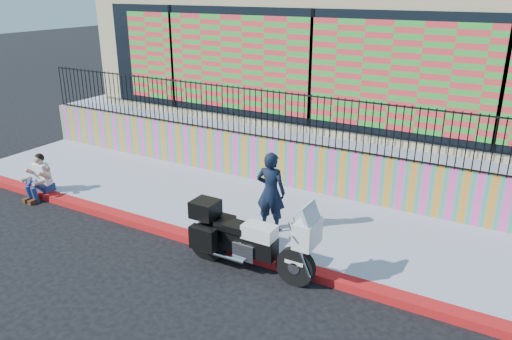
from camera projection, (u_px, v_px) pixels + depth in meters
The scene contains 10 objects.
ground at pixel (217, 249), 9.57m from camera, with size 90.00×90.00×0.00m, color black.
red_curb at pixel (217, 245), 9.54m from camera, with size 16.00×0.30×0.15m, color #B31B0C.
sidewalk at pixel (260, 213), 10.88m from camera, with size 16.00×3.00×0.15m, color #969DB5.
mural_wall at pixel (292, 165), 11.96m from camera, with size 16.00×0.20×1.10m, color #FF43A9.
metal_fence at pixel (294, 118), 11.56m from camera, with size 15.80×0.04×1.20m, color black, non-canonical shape.
elevated_platform at pixel (361, 121), 16.13m from camera, with size 16.00×10.00×1.25m, color #969DB5.
storefront_building at pixel (365, 38), 15.04m from camera, with size 14.00×8.06×4.00m.
police_motorcycle at pixel (248, 238), 8.64m from camera, with size 2.44×0.81×1.52m.
police_officer at pixel (271, 192), 9.72m from camera, with size 0.59×0.39×1.63m, color black.
seated_man at pixel (38, 181), 11.64m from camera, with size 0.54×0.71×1.06m.
Camera 1 is at (4.86, -6.95, 4.74)m, focal length 35.00 mm.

